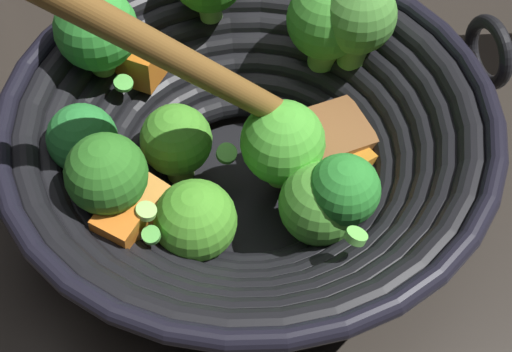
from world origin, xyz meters
name	(u,v)px	position (x,y,z in m)	size (l,w,h in m)	color
ground_plane	(250,195)	(0.00, 0.00, 0.00)	(4.00, 4.00, 0.00)	#28231E
wok	(246,136)	(0.00, 0.00, 0.07)	(0.34, 0.34, 0.26)	black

